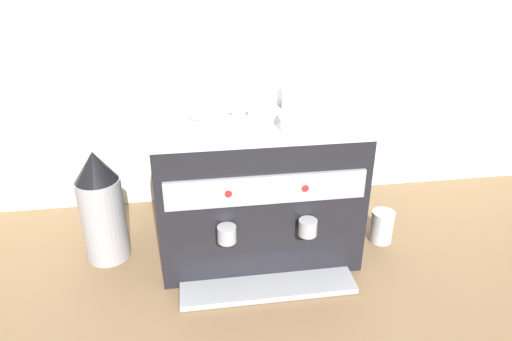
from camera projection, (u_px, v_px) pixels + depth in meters
The scene contains 12 objects.
ground_plane at pixel (256, 242), 1.65m from camera, with size 4.00×4.00×0.00m, color brown.
tiled_backsplash_wall at pixel (242, 79), 1.76m from camera, with size 2.80×0.03×1.01m, color silver.
espresso_machine at pixel (256, 185), 1.54m from camera, with size 0.64×0.52×0.48m.
ceramic_cup_0 at pixel (238, 100), 1.46m from camera, with size 0.08×0.10×0.08m.
ceramic_cup_1 at pixel (293, 97), 1.48m from camera, with size 0.08×0.12×0.08m.
ceramic_cup_2 at pixel (294, 121), 1.31m from camera, with size 0.10×0.08×0.07m.
ceramic_cup_3 at pixel (211, 108), 1.40m from camera, with size 0.12×0.08×0.07m.
ceramic_cup_4 at pixel (281, 91), 1.55m from camera, with size 0.09×0.10×0.08m.
ceramic_bowl_0 at pixel (313, 98), 1.56m from camera, with size 0.10×0.10×0.04m.
ceramic_bowl_1 at pixel (264, 114), 1.40m from camera, with size 0.09×0.09×0.04m.
coffee_grinder at pixel (102, 207), 1.50m from camera, with size 0.14×0.14×0.39m.
milk_pitcher at pixel (382, 226), 1.64m from camera, with size 0.08×0.08×0.12m, color #B7B7BC.
Camera 1 is at (-0.20, -1.35, 0.96)m, focal length 32.05 mm.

